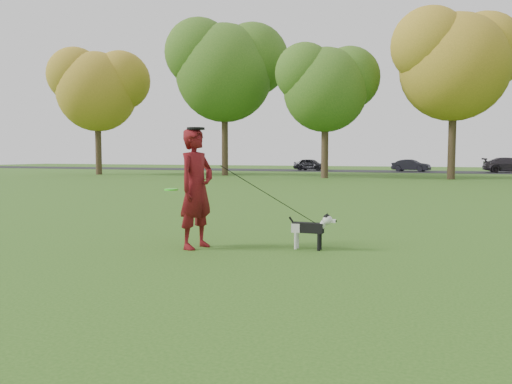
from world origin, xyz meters
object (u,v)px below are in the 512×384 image
at_px(car_left, 311,164).
at_px(car_mid, 411,165).
at_px(dog, 312,227).
at_px(man, 196,188).
at_px(car_right, 511,165).

relative_size(car_left, car_mid, 1.01).
relative_size(dog, car_mid, 0.25).
height_order(car_left, car_mid, car_left).
relative_size(man, car_right, 0.45).
bearing_deg(car_mid, car_right, -75.52).
height_order(dog, car_mid, car_mid).
bearing_deg(car_right, car_left, 87.93).
bearing_deg(man, dog, -59.61).
distance_m(car_left, car_right, 17.59).
bearing_deg(dog, car_mid, 90.59).
bearing_deg(car_mid, car_left, 104.48).
distance_m(car_left, car_mid, 9.40).
bearing_deg(car_mid, man, -167.61).
height_order(man, car_mid, man).
bearing_deg(car_left, car_mid, -75.62).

